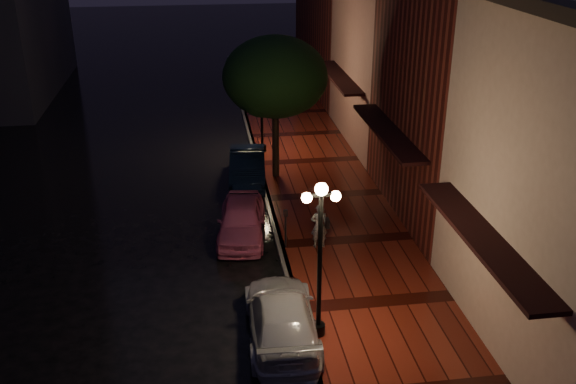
{
  "coord_description": "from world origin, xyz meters",
  "views": [
    {
      "loc": [
        -2.39,
        -18.65,
        10.39
      ],
      "look_at": [
        0.46,
        1.43,
        1.4
      ],
      "focal_mm": 40.0,
      "sensor_mm": 36.0,
      "label": 1
    }
  ],
  "objects_px": {
    "silver_car": "(281,317)",
    "woman_with_umbrella": "(320,208)",
    "street_tree": "(275,79)",
    "navy_car": "(247,167)",
    "streetlamp_near": "(320,252)",
    "streetlamp_far": "(262,99)",
    "parking_meter": "(286,225)",
    "pink_car": "(241,220)"
  },
  "relations": [
    {
      "from": "pink_car",
      "to": "navy_car",
      "type": "relative_size",
      "value": 0.95
    },
    {
      "from": "parking_meter",
      "to": "street_tree",
      "type": "bearing_deg",
      "value": 75.63
    },
    {
      "from": "streetlamp_near",
      "to": "woman_with_umbrella",
      "type": "relative_size",
      "value": 2.01
    },
    {
      "from": "streetlamp_near",
      "to": "woman_with_umbrella",
      "type": "bearing_deg",
      "value": 79.2
    },
    {
      "from": "streetlamp_far",
      "to": "silver_car",
      "type": "bearing_deg",
      "value": -93.93
    },
    {
      "from": "streetlamp_near",
      "to": "streetlamp_far",
      "type": "xyz_separation_m",
      "value": [
        0.0,
        14.0,
        0.0
      ]
    },
    {
      "from": "streetlamp_near",
      "to": "woman_with_umbrella",
      "type": "distance_m",
      "value": 4.88
    },
    {
      "from": "navy_car",
      "to": "woman_with_umbrella",
      "type": "relative_size",
      "value": 1.9
    },
    {
      "from": "woman_with_umbrella",
      "to": "parking_meter",
      "type": "height_order",
      "value": "woman_with_umbrella"
    },
    {
      "from": "navy_car",
      "to": "pink_car",
      "type": "bearing_deg",
      "value": -92.12
    },
    {
      "from": "pink_car",
      "to": "woman_with_umbrella",
      "type": "bearing_deg",
      "value": -20.81
    },
    {
      "from": "silver_car",
      "to": "parking_meter",
      "type": "xyz_separation_m",
      "value": [
        0.75,
        4.63,
        0.33
      ]
    },
    {
      "from": "streetlamp_far",
      "to": "parking_meter",
      "type": "relative_size",
      "value": 3.19
    },
    {
      "from": "streetlamp_near",
      "to": "streetlamp_far",
      "type": "height_order",
      "value": "same"
    },
    {
      "from": "streetlamp_far",
      "to": "street_tree",
      "type": "distance_m",
      "value": 3.44
    },
    {
      "from": "street_tree",
      "to": "woman_with_umbrella",
      "type": "distance_m",
      "value": 6.88
    },
    {
      "from": "silver_car",
      "to": "streetlamp_far",
      "type": "bearing_deg",
      "value": -91.84
    },
    {
      "from": "silver_car",
      "to": "woman_with_umbrella",
      "type": "bearing_deg",
      "value": -110.09
    },
    {
      "from": "pink_car",
      "to": "parking_meter",
      "type": "relative_size",
      "value": 2.87
    },
    {
      "from": "street_tree",
      "to": "navy_car",
      "type": "relative_size",
      "value": 1.42
    },
    {
      "from": "silver_car",
      "to": "woman_with_umbrella",
      "type": "height_order",
      "value": "woman_with_umbrella"
    },
    {
      "from": "silver_car",
      "to": "pink_car",
      "type": "bearing_deg",
      "value": -81.96
    },
    {
      "from": "street_tree",
      "to": "pink_car",
      "type": "xyz_separation_m",
      "value": [
        -1.82,
        -5.01,
        -3.59
      ]
    },
    {
      "from": "pink_car",
      "to": "woman_with_umbrella",
      "type": "height_order",
      "value": "woman_with_umbrella"
    },
    {
      "from": "pink_car",
      "to": "woman_with_umbrella",
      "type": "xyz_separation_m",
      "value": [
        2.45,
        -1.3,
        0.91
      ]
    },
    {
      "from": "streetlamp_far",
      "to": "parking_meter",
      "type": "distance_m",
      "value": 9.35
    },
    {
      "from": "streetlamp_far",
      "to": "pink_car",
      "type": "relative_size",
      "value": 1.11
    },
    {
      "from": "navy_car",
      "to": "silver_car",
      "type": "bearing_deg",
      "value": -84.96
    },
    {
      "from": "navy_car",
      "to": "woman_with_umbrella",
      "type": "bearing_deg",
      "value": -68.24
    },
    {
      "from": "silver_car",
      "to": "woman_with_umbrella",
      "type": "distance_m",
      "value": 4.97
    },
    {
      "from": "pink_car",
      "to": "woman_with_umbrella",
      "type": "relative_size",
      "value": 1.81
    },
    {
      "from": "street_tree",
      "to": "pink_car",
      "type": "bearing_deg",
      "value": -109.94
    },
    {
      "from": "parking_meter",
      "to": "pink_car",
      "type": "bearing_deg",
      "value": 128.58
    },
    {
      "from": "streetlamp_near",
      "to": "street_tree",
      "type": "bearing_deg",
      "value": 88.65
    },
    {
      "from": "street_tree",
      "to": "silver_car",
      "type": "xyz_separation_m",
      "value": [
        -1.21,
        -10.83,
        -3.6
      ]
    },
    {
      "from": "navy_car",
      "to": "woman_with_umbrella",
      "type": "distance_m",
      "value": 6.47
    },
    {
      "from": "navy_car",
      "to": "woman_with_umbrella",
      "type": "xyz_separation_m",
      "value": [
        1.84,
        -6.14,
        0.89
      ]
    },
    {
      "from": "navy_car",
      "to": "streetlamp_far",
      "type": "bearing_deg",
      "value": 78.4
    },
    {
      "from": "streetlamp_near",
      "to": "street_tree",
      "type": "height_order",
      "value": "street_tree"
    },
    {
      "from": "pink_car",
      "to": "silver_car",
      "type": "bearing_deg",
      "value": -76.88
    },
    {
      "from": "street_tree",
      "to": "pink_car",
      "type": "relative_size",
      "value": 1.5
    },
    {
      "from": "navy_car",
      "to": "parking_meter",
      "type": "xyz_separation_m",
      "value": [
        0.75,
        -6.03,
        0.3
      ]
    }
  ]
}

